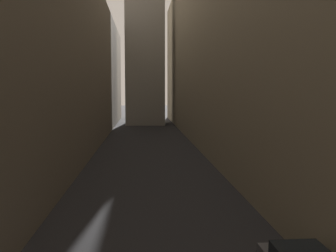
{
  "coord_description": "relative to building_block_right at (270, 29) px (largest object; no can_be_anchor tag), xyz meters",
  "views": [
    {
      "loc": [
        -0.63,
        12.93,
        6.42
      ],
      "look_at": [
        0.0,
        22.03,
        5.57
      ],
      "focal_mm": 40.72,
      "sensor_mm": 36.0,
      "label": 1
    }
  ],
  "objects": [
    {
      "name": "ground_plane",
      "position": [
        -11.9,
        -2.0,
        -12.37
      ],
      "size": [
        264.0,
        264.0,
        0.0
      ],
      "primitive_type": "plane",
      "color": "#232326"
    },
    {
      "name": "building_block_left",
      "position": [
        -25.31,
        0.0,
        -2.93
      ],
      "size": [
        15.82,
        108.0,
        18.87
      ],
      "primitive_type": "cube",
      "color": "#756B5B",
      "rests_on": "ground"
    },
    {
      "name": "building_block_right",
      "position": [
        0.0,
        0.0,
        0.0
      ],
      "size": [
        12.81,
        108.0,
        24.74
      ],
      "primitive_type": "cube",
      "color": "gray",
      "rests_on": "ground"
    }
  ]
}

